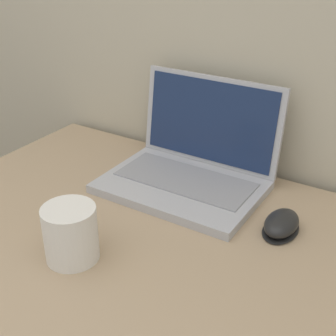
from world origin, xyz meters
The scene contains 3 objects.
laptop centered at (-0.01, 0.61, 0.82)m, with size 0.36×0.28×0.23m.
drink_cup centered at (-0.06, 0.25, 0.83)m, with size 0.10×0.10×0.11m.
computer_mouse centered at (0.24, 0.53, 0.79)m, with size 0.07×0.11×0.04m.
Camera 1 is at (0.46, -0.24, 1.32)m, focal length 50.00 mm.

